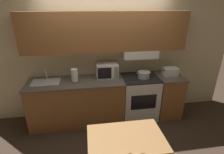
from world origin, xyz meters
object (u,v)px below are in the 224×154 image
at_px(stove_range, 139,97).
at_px(dining_table, 126,145).
at_px(cooking_pot, 144,75).
at_px(microwave, 107,70).
at_px(toaster, 170,71).
at_px(sink_basin, 46,82).
at_px(paper_towel_roll, 74,75).

height_order(stove_range, dining_table, stove_range).
relative_size(cooking_pot, microwave, 0.76).
relative_size(toaster, sink_basin, 0.57).
bearing_deg(sink_basin, paper_towel_roll, -1.75).
bearing_deg(sink_basin, cooking_pot, -1.10).
bearing_deg(paper_towel_roll, dining_table, -65.14).
xyz_separation_m(toaster, dining_table, (-1.29, -1.51, -0.38)).
distance_m(stove_range, toaster, 0.85).
height_order(microwave, dining_table, microwave).
distance_m(toaster, sink_basin, 2.52).
height_order(cooking_pot, microwave, microwave).
xyz_separation_m(microwave, toaster, (1.32, -0.12, -0.06)).
bearing_deg(stove_range, sink_basin, -179.68).
distance_m(microwave, sink_basin, 1.21).
distance_m(toaster, paper_towel_roll, 1.97).
height_order(stove_range, paper_towel_roll, paper_towel_roll).
relative_size(microwave, sink_basin, 0.82).
xyz_separation_m(stove_range, sink_basin, (-1.87, -0.01, 0.48)).
relative_size(paper_towel_roll, dining_table, 0.27).
xyz_separation_m(toaster, sink_basin, (-2.52, -0.01, -0.07)).
bearing_deg(toaster, sink_basin, -179.69).
bearing_deg(cooking_pot, stove_range, 139.88).
bearing_deg(toaster, cooking_pot, -175.12).
bearing_deg(stove_range, dining_table, -112.97).
relative_size(toaster, paper_towel_roll, 1.17).
bearing_deg(dining_table, toaster, 49.63).
distance_m(paper_towel_roll, dining_table, 1.69).
height_order(stove_range, cooking_pot, cooking_pot).
bearing_deg(cooking_pot, dining_table, -115.45).
xyz_separation_m(paper_towel_roll, dining_table, (0.69, -1.48, -0.42)).
bearing_deg(stove_range, microwave, 169.37).
bearing_deg(cooking_pot, microwave, 166.63).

